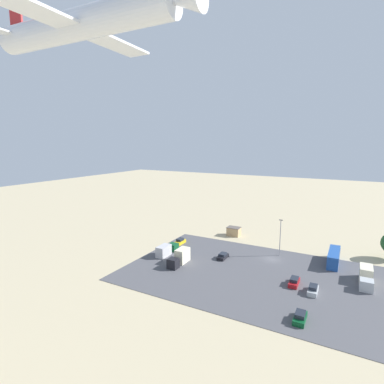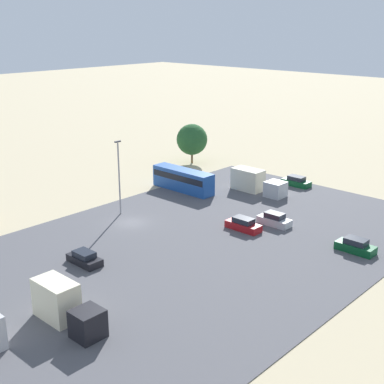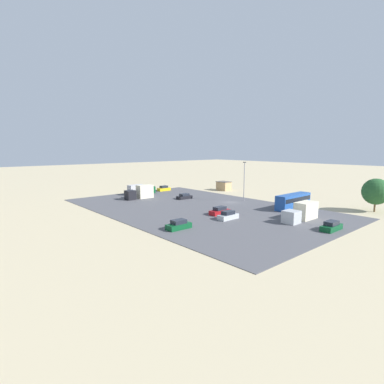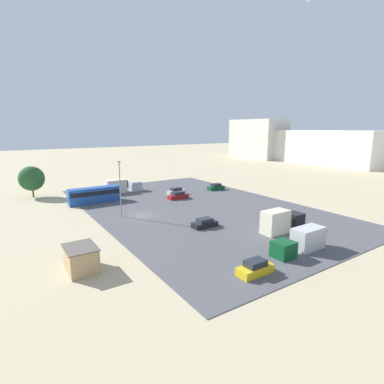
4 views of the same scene
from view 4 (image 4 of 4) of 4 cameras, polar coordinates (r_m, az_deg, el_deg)
The scene contains 17 objects.
ground_plane at distance 55.95m, azimuth -9.30°, elevation -4.49°, with size 400.00×400.00×0.00m, color tan.
parking_lot_surface at distance 61.16m, azimuth 0.35°, elevation -2.85°, with size 62.39×38.95×0.08m.
shed_building at distance 36.63m, azimuth -20.36°, elevation -11.83°, with size 4.33×3.34×2.87m.
bus at distance 67.46m, azimuth -18.11°, elevation -0.45°, with size 2.58×10.74×3.30m.
parked_car_0 at distance 48.84m, azimuth 2.43°, elevation -5.98°, with size 1.92×4.20×1.43m.
parked_car_1 at distance 78.12m, azimuth 4.57°, elevation 0.94°, with size 1.91×4.40×1.61m.
parked_car_2 at distance 34.60m, azimuth 11.94°, elevation -14.01°, with size 1.82×4.19×1.62m.
parked_car_3 at distance 84.13m, azimuth -13.04°, elevation 1.46°, with size 1.88×4.58×1.57m.
parked_car_4 at distance 68.01m, azimuth -2.67°, elevation -0.72°, with size 1.83×4.61×1.60m.
parked_car_5 at distance 72.35m, azimuth -3.02°, elevation 0.07°, with size 1.83×4.34×1.64m.
parked_truck_0 at distance 41.89m, azimuth 20.10°, elevation -8.79°, with size 2.35×8.33×2.92m.
parked_truck_1 at distance 48.37m, azimuth 16.56°, elevation -5.40°, with size 2.42×7.76×3.54m.
parked_truck_2 at distance 76.55m, azimuth -13.27°, elevation 1.07°, with size 2.58×8.93×3.31m.
tree_near_shed at distance 78.18m, azimuth -28.24°, elevation 2.27°, with size 5.64×5.64×7.25m.
light_pole_lot_centre at distance 54.49m, azimuth -13.53°, elevation 0.91°, with size 0.90×0.28×10.09m.
horizon_terminal_block at distance 148.87m, azimuth 23.51°, elevation 7.87°, with size 52.19×18.43×14.78m.
horizon_office_block at distance 165.94m, azimuth 12.44°, elevation 9.85°, with size 28.84×15.86×20.17m.
Camera 4 is at (49.13, -21.57, 15.84)m, focal length 28.00 mm.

